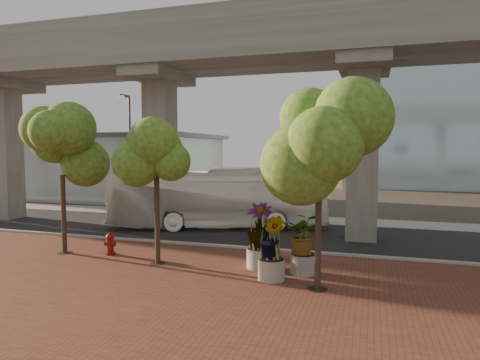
% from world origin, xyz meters
% --- Properties ---
extents(ground, '(160.00, 160.00, 0.00)m').
position_xyz_m(ground, '(0.00, 0.00, 0.00)').
color(ground, '#352F26').
rests_on(ground, ground).
extents(brick_plaza, '(70.00, 13.00, 0.06)m').
position_xyz_m(brick_plaza, '(0.00, -8.00, 0.03)').
color(brick_plaza, brown).
rests_on(brick_plaza, ground).
extents(asphalt_road, '(90.00, 8.00, 0.04)m').
position_xyz_m(asphalt_road, '(0.00, 2.00, 0.02)').
color(asphalt_road, black).
rests_on(asphalt_road, ground).
extents(curb_strip, '(70.00, 0.25, 0.16)m').
position_xyz_m(curb_strip, '(0.00, -2.00, 0.08)').
color(curb_strip, '#A09D95').
rests_on(curb_strip, ground).
extents(far_sidewalk, '(90.00, 3.00, 0.06)m').
position_xyz_m(far_sidewalk, '(0.00, 7.50, 0.03)').
color(far_sidewalk, '#A09D95').
rests_on(far_sidewalk, ground).
extents(transit_viaduct, '(72.00, 5.60, 12.40)m').
position_xyz_m(transit_viaduct, '(0.00, 2.00, 7.29)').
color(transit_viaduct, gray).
rests_on(transit_viaduct, ground).
extents(station_pavilion, '(23.00, 13.00, 6.30)m').
position_xyz_m(station_pavilion, '(-20.00, 16.00, 3.22)').
color(station_pavilion, '#A3B6BA').
rests_on(station_pavilion, ground).
extents(transit_bus, '(13.55, 6.98, 3.69)m').
position_xyz_m(transit_bus, '(-2.61, 3.00, 1.84)').
color(transit_bus, white).
rests_on(transit_bus, ground).
extents(fire_hydrant, '(0.53, 0.47, 1.05)m').
position_xyz_m(fire_hydrant, '(-4.97, -4.97, 0.56)').
color(fire_hydrant, maroon).
rests_on(fire_hydrant, ground).
extents(planter_front, '(2.20, 2.20, 2.42)m').
position_xyz_m(planter_front, '(4.00, -5.36, 1.53)').
color(planter_front, gray).
rests_on(planter_front, ground).
extents(planter_right, '(2.49, 2.49, 2.66)m').
position_xyz_m(planter_right, '(2.15, -5.05, 1.67)').
color(planter_right, '#AFAB9E').
rests_on(planter_right, ground).
extents(planter_left, '(2.23, 2.23, 2.45)m').
position_xyz_m(planter_left, '(3.00, -6.49, 1.55)').
color(planter_left, gray).
rests_on(planter_left, ground).
extents(street_tree_far_west, '(4.06, 4.06, 6.71)m').
position_xyz_m(street_tree_far_west, '(-7.20, -5.32, 4.90)').
color(street_tree_far_west, '#413125').
rests_on(street_tree_far_west, ground).
extents(street_tree_near_west, '(3.05, 3.05, 6.06)m').
position_xyz_m(street_tree_near_west, '(-2.15, -5.68, 4.70)').
color(street_tree_near_west, '#413125').
rests_on(street_tree_near_west, ground).
extents(street_tree_near_east, '(4.27, 4.27, 6.92)m').
position_xyz_m(street_tree_near_east, '(4.77, -7.06, 5.02)').
color(street_tree_near_east, '#413125').
rests_on(street_tree_near_east, ground).
extents(streetlamp_west, '(0.43, 1.26, 8.68)m').
position_xyz_m(streetlamp_west, '(-10.28, 5.38, 5.07)').
color(streetlamp_west, '#333338').
rests_on(streetlamp_west, ground).
extents(streetlamp_east, '(0.42, 1.21, 8.39)m').
position_xyz_m(streetlamp_east, '(6.50, 6.58, 4.89)').
color(streetlamp_east, '#303035').
rests_on(streetlamp_east, ground).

